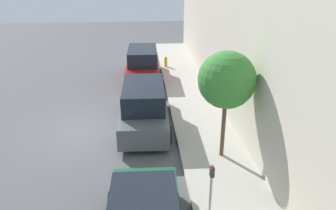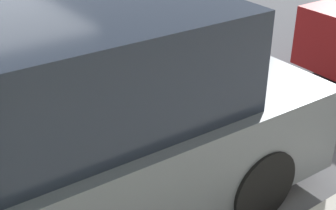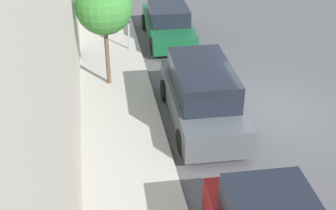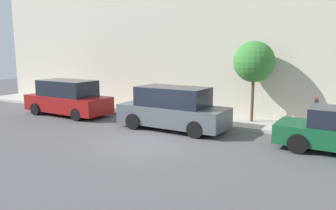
{
  "view_description": "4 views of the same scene",
  "coord_description": "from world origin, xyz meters",
  "px_view_note": "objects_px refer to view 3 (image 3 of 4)",
  "views": [
    {
      "loc": [
        2.21,
        -12.55,
        6.34
      ],
      "look_at": [
        3.26,
        0.07,
        1.0
      ],
      "focal_mm": 35.0,
      "sensor_mm": 36.0,
      "label": 1
    },
    {
      "loc": [
        5.36,
        -0.89,
        2.89
      ],
      "look_at": [
        2.49,
        1.17,
        1.0
      ],
      "focal_mm": 50.0,
      "sensor_mm": 36.0,
      "label": 2
    },
    {
      "loc": [
        5.36,
        12.28,
        7.86
      ],
      "look_at": [
        3.39,
        0.7,
        1.0
      ],
      "focal_mm": 50.0,
      "sensor_mm": 36.0,
      "label": 3
    },
    {
      "loc": [
        -10.26,
        -6.74,
        3.49
      ],
      "look_at": [
        2.64,
        0.61,
        1.0
      ],
      "focal_mm": 35.0,
      "sensor_mm": 36.0,
      "label": 4
    }
  ],
  "objects_px": {
    "parked_sedan_nearest": "(168,24)",
    "parking_meter_near": "(129,28)",
    "parked_minivan_second": "(202,95)",
    "street_tree": "(104,6)"
  },
  "relations": [
    {
      "from": "street_tree",
      "to": "parking_meter_near",
      "type": "bearing_deg",
      "value": -109.3
    },
    {
      "from": "street_tree",
      "to": "parked_minivan_second",
      "type": "bearing_deg",
      "value": 134.09
    },
    {
      "from": "parked_minivan_second",
      "to": "parking_meter_near",
      "type": "xyz_separation_m",
      "value": [
        1.7,
        -5.65,
        0.13
      ]
    },
    {
      "from": "street_tree",
      "to": "parked_sedan_nearest",
      "type": "bearing_deg",
      "value": -125.27
    },
    {
      "from": "parked_sedan_nearest",
      "to": "parked_minivan_second",
      "type": "relative_size",
      "value": 0.92
    },
    {
      "from": "parked_sedan_nearest",
      "to": "parking_meter_near",
      "type": "xyz_separation_m",
      "value": [
        1.8,
        1.1,
        0.33
      ]
    },
    {
      "from": "parked_sedan_nearest",
      "to": "parked_minivan_second",
      "type": "height_order",
      "value": "parked_minivan_second"
    },
    {
      "from": "parking_meter_near",
      "to": "street_tree",
      "type": "xyz_separation_m",
      "value": [
        1.0,
        2.86,
        1.91
      ]
    },
    {
      "from": "parked_minivan_second",
      "to": "parking_meter_near",
      "type": "height_order",
      "value": "parked_minivan_second"
    },
    {
      "from": "parked_sedan_nearest",
      "to": "street_tree",
      "type": "distance_m",
      "value": 5.35
    }
  ]
}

